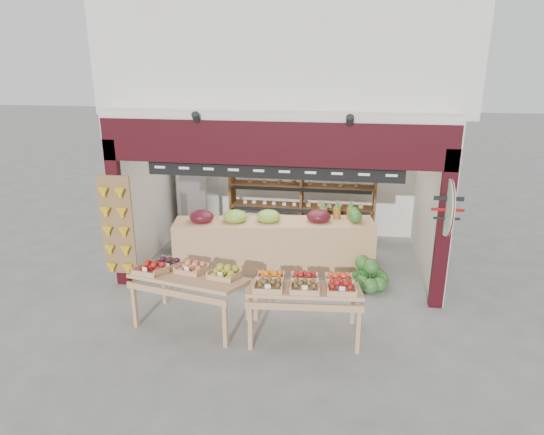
{
  "coord_description": "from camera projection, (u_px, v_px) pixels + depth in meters",
  "views": [
    {
      "loc": [
        1.21,
        -8.59,
        3.95
      ],
      "look_at": [
        -0.14,
        -0.2,
        1.13
      ],
      "focal_mm": 32.0,
      "sensor_mm": 36.0,
      "label": 1
    }
  ],
  "objects": [
    {
      "name": "display_table_left",
      "position": [
        186.0,
        274.0,
        7.4
      ],
      "size": [
        1.8,
        1.23,
        1.04
      ],
      "color": "tan",
      "rests_on": "ground"
    },
    {
      "name": "gift_sign",
      "position": [
        448.0,
        208.0,
        7.44
      ],
      "size": [
        0.04,
        0.93,
        0.92
      ],
      "color": "#ACD8C4",
      "rests_on": "ground"
    },
    {
      "name": "watermelon_pile",
      "position": [
        369.0,
        277.0,
        8.69
      ],
      "size": [
        0.73,
        0.7,
        0.53
      ],
      "color": "#1F511B",
      "rests_on": "ground"
    },
    {
      "name": "refrigerator",
      "position": [
        198.0,
        197.0,
        11.04
      ],
      "size": [
        0.79,
        0.79,
        1.83
      ],
      "primitive_type": "cube",
      "rotation": [
        0.0,
        0.0,
        -0.11
      ],
      "color": "silver",
      "rests_on": "ground"
    },
    {
      "name": "mid_counter",
      "position": [
        273.0,
        243.0,
        9.4
      ],
      "size": [
        3.9,
        1.39,
        1.18
      ],
      "color": "tan",
      "rests_on": "ground"
    },
    {
      "name": "shop_structure",
      "position": [
        293.0,
        58.0,
        9.76
      ],
      "size": [
        6.36,
        5.12,
        5.4
      ],
      "color": "beige",
      "rests_on": "ground"
    },
    {
      "name": "display_table_right",
      "position": [
        305.0,
        286.0,
        6.97
      ],
      "size": [
        1.7,
        1.05,
        1.03
      ],
      "color": "tan",
      "rests_on": "ground"
    },
    {
      "name": "cardboard_stack",
      "position": [
        195.0,
        242.0,
        10.19
      ],
      "size": [
        1.0,
        0.72,
        0.65
      ],
      "color": "beige",
      "rests_on": "ground"
    },
    {
      "name": "banana_board",
      "position": [
        117.0,
        228.0,
        8.44
      ],
      "size": [
        0.6,
        0.15,
        1.8
      ],
      "color": "olive",
      "rests_on": "ground"
    },
    {
      "name": "ground",
      "position": [
        281.0,
        269.0,
        9.48
      ],
      "size": [
        60.0,
        60.0,
        0.0
      ],
      "primitive_type": "plane",
      "color": "slate",
      "rests_on": "ground"
    },
    {
      "name": "back_shelving",
      "position": [
        302.0,
        190.0,
        10.52
      ],
      "size": [
        3.16,
        0.52,
        1.94
      ],
      "color": "brown",
      "rests_on": "ground"
    }
  ]
}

